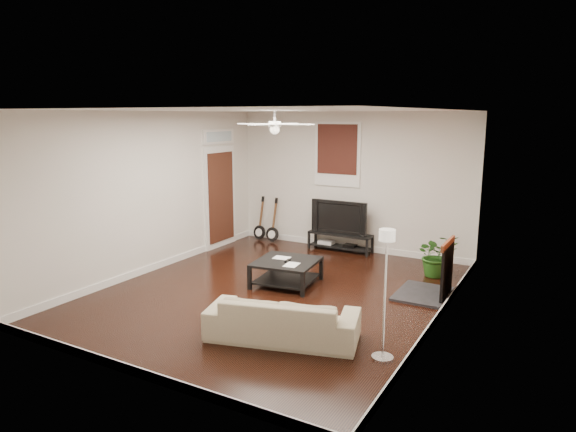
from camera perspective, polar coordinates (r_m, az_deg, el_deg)
name	(u,v)px	position (r m, az deg, el deg)	size (l,w,h in m)	color
room	(275,204)	(7.72, -1.45, 1.31)	(5.01, 6.01, 2.81)	black
brick_accent	(458,208)	(7.78, 18.47, 0.80)	(0.02, 2.20, 2.80)	#AD6038
fireplace	(434,268)	(8.05, 16.03, -5.60)	(0.80, 1.10, 0.92)	black
window_back	(337,154)	(10.42, 5.54, 6.90)	(1.00, 0.06, 1.30)	#37100F
door_left	(220,188)	(10.66, -7.61, 3.17)	(0.08, 1.00, 2.50)	white
tv_stand	(340,242)	(10.45, 5.86, -2.91)	(1.32, 0.35, 0.37)	black
tv	(341,216)	(10.36, 5.96, -0.05)	(1.18, 0.15, 0.68)	black
coffee_table	(286,272)	(8.37, -0.17, -6.35)	(0.96, 0.96, 0.40)	black
sofa	(283,318)	(6.40, -0.60, -11.35)	(1.86, 0.73, 0.54)	tan
floor_lamp	(385,295)	(5.83, 10.79, -8.72)	(0.25, 0.25, 1.52)	white
potted_plant	(437,255)	(9.10, 16.31, -4.21)	(0.68, 0.59, 0.75)	#225518
guitar_left	(259,219)	(11.25, -3.23, -0.28)	(0.30, 0.21, 0.97)	black
guitar_right	(272,220)	(11.04, -1.78, -0.49)	(0.30, 0.21, 0.97)	black
ceiling_fan	(275,124)	(7.61, -1.50, 10.25)	(1.24, 1.24, 0.32)	white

